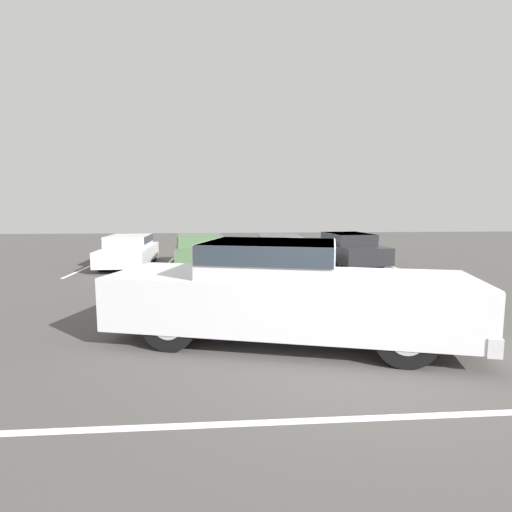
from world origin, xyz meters
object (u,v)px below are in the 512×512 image
at_px(parked_sedan_a, 129,250).
at_px(parked_sedan_d, 349,248).
at_px(parked_sedan_c, 280,249).
at_px(pickup_truck, 289,291).
at_px(parked_sedan_b, 200,250).
at_px(traffic_cone, 444,300).

height_order(parked_sedan_a, parked_sedan_d, parked_sedan_d).
bearing_deg(parked_sedan_c, pickup_truck, -4.90).
distance_m(pickup_truck, parked_sedan_a, 10.54).
distance_m(parked_sedan_a, parked_sedan_b, 2.82).
height_order(pickup_truck, traffic_cone, pickup_truck).
xyz_separation_m(parked_sedan_c, parked_sedan_d, (2.86, 0.17, 0.03)).
bearing_deg(parked_sedan_b, pickup_truck, 8.03).
xyz_separation_m(pickup_truck, parked_sedan_b, (-2.08, 9.00, -0.22)).
distance_m(parked_sedan_b, traffic_cone, 9.35).
bearing_deg(traffic_cone, parked_sedan_a, 139.03).
distance_m(pickup_truck, traffic_cone, 4.27).
distance_m(parked_sedan_a, traffic_cone, 11.55).
bearing_deg(parked_sedan_d, pickup_truck, -28.15).
distance_m(parked_sedan_d, traffic_cone, 7.48).
relative_size(parked_sedan_b, parked_sedan_c, 0.99).
relative_size(pickup_truck, parked_sedan_c, 1.44).
bearing_deg(parked_sedan_c, parked_sedan_b, -86.89).
xyz_separation_m(parked_sedan_b, parked_sedan_c, (3.18, 0.06, -0.02)).
bearing_deg(pickup_truck, traffic_cone, 40.05).
bearing_deg(pickup_truck, parked_sedan_d, 82.10).
relative_size(parked_sedan_a, traffic_cone, 8.30).
distance_m(parked_sedan_b, parked_sedan_c, 3.18).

